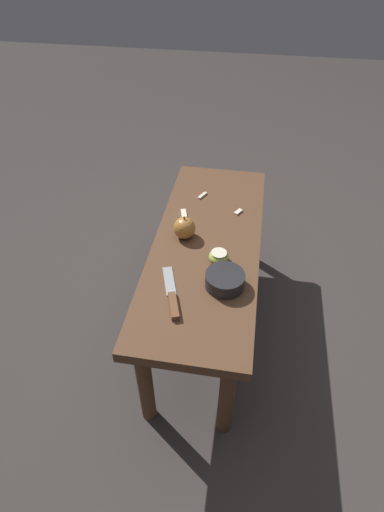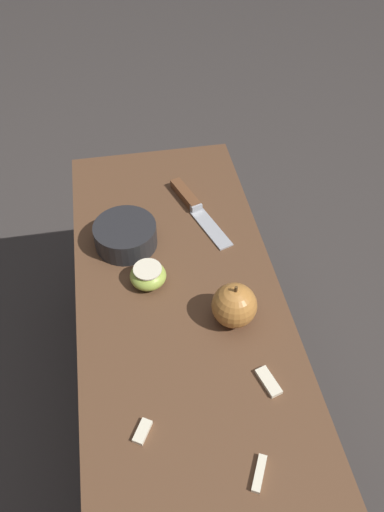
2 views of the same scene
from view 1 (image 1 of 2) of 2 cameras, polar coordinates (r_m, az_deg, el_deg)
name	(u,v)px [view 1 (image 1 of 2)]	position (r m, az deg, el deg)	size (l,w,h in m)	color
ground_plane	(204,319)	(1.80, 1.79, -9.01)	(8.00, 8.00, 0.00)	#383330
wooden_bench	(207,255)	(1.52, 2.09, 0.09)	(1.05, 0.39, 0.45)	brown
knife	(172,299)	(1.26, -2.82, -6.14)	(0.23, 0.10, 0.02)	#9EA0A5
apple_whole	(184,228)	(1.47, -1.09, 4.03)	(0.08, 0.08, 0.09)	#B27233
apple_cut	(219,257)	(1.38, 3.84, -0.09)	(0.07, 0.07, 0.04)	#9EB747
apple_slice_near_knife	(202,195)	(1.70, 1.49, 8.64)	(0.05, 0.04, 0.01)	beige
apple_slice_center	(238,212)	(1.62, 6.62, 6.28)	(0.04, 0.03, 0.01)	beige
apple_slice_near_bowl	(184,214)	(1.60, -1.17, 6.08)	(0.06, 0.03, 0.01)	beige
bowl	(225,280)	(1.30, 4.72, -3.45)	(0.13, 0.13, 0.05)	#232326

